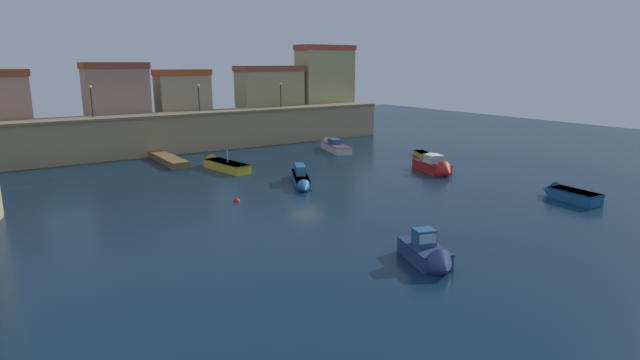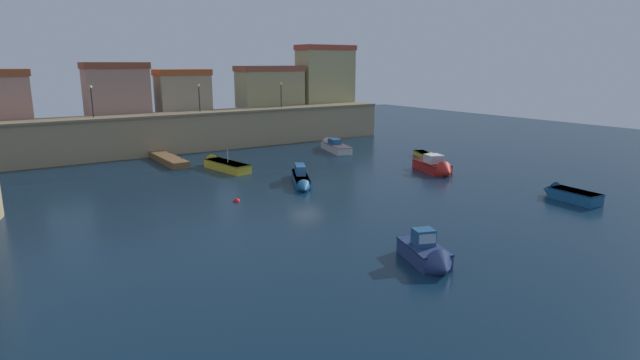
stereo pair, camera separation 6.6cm
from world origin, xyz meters
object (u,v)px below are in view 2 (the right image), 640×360
at_px(quay_lamp_0, 91,96).
at_px(moored_boat_6, 221,164).
at_px(moored_boat_0, 429,255).
at_px(mooring_buoy_0, 237,202).
at_px(moored_boat_3, 567,194).
at_px(quay_lamp_1, 199,93).
at_px(moored_boat_5, 436,167).
at_px(quay_lamp_2, 281,91).
at_px(moored_boat_4, 426,156).
at_px(moored_boat_2, 333,146).
at_px(moored_boat_1, 301,179).

bearing_deg(quay_lamp_0, moored_boat_6, -53.83).
relative_size(quay_lamp_0, moored_boat_6, 0.45).
xyz_separation_m(moored_boat_0, mooring_buoy_0, (-2.88, 16.45, -0.52)).
bearing_deg(moored_boat_3, quay_lamp_1, 25.79).
bearing_deg(quay_lamp_1, moored_boat_5, -62.32).
distance_m(quay_lamp_0, quay_lamp_2, 22.39).
bearing_deg(moored_boat_6, moored_boat_5, -137.91).
bearing_deg(moored_boat_0, moored_boat_4, 154.32).
distance_m(moored_boat_0, moored_boat_3, 18.01).
bearing_deg(mooring_buoy_0, quay_lamp_2, 53.85).
xyz_separation_m(quay_lamp_1, quay_lamp_2, (10.84, 0.00, -0.03)).
relative_size(quay_lamp_2, moored_boat_0, 0.70).
bearing_deg(quay_lamp_1, moored_boat_2, -35.98).
bearing_deg(moored_boat_2, mooring_buoy_0, 143.29).
distance_m(quay_lamp_1, moored_boat_2, 16.62).
bearing_deg(moored_boat_0, moored_boat_6, -162.54).
distance_m(moored_boat_0, mooring_buoy_0, 16.71).
bearing_deg(quay_lamp_2, mooring_buoy_0, -126.15).
bearing_deg(moored_boat_0, mooring_buoy_0, -150.63).
height_order(moored_boat_0, moored_boat_1, moored_boat_0).
xyz_separation_m(quay_lamp_0, moored_boat_0, (7.86, -40.29, -6.09)).
bearing_deg(mooring_buoy_0, quay_lamp_0, 101.79).
xyz_separation_m(quay_lamp_1, moored_boat_5, (13.04, -24.85, -6.00)).
xyz_separation_m(quay_lamp_2, moored_boat_1, (-10.59, -21.84, -6.04)).
distance_m(moored_boat_0, moored_boat_6, 28.22).
bearing_deg(moored_boat_1, moored_boat_6, -136.20).
relative_size(quay_lamp_2, mooring_buoy_0, 6.27).
xyz_separation_m(moored_boat_4, moored_boat_6, (-20.39, 6.92, 0.15)).
height_order(quay_lamp_0, moored_boat_5, quay_lamp_0).
bearing_deg(moored_boat_2, moored_boat_3, -161.32).
xyz_separation_m(moored_boat_0, moored_boat_6, (0.98, 28.20, -0.08)).
distance_m(quay_lamp_1, moored_boat_0, 40.90).
distance_m(moored_boat_5, moored_boat_6, 20.27).
height_order(moored_boat_5, moored_boat_6, moored_boat_6).
height_order(moored_boat_4, moored_boat_5, moored_boat_5).
relative_size(moored_boat_2, moored_boat_3, 1.60).
relative_size(moored_boat_3, moored_boat_4, 1.05).
xyz_separation_m(moored_boat_5, mooring_buoy_0, (-19.61, 1.01, -0.54)).
bearing_deg(moored_boat_6, quay_lamp_1, -21.54).
bearing_deg(moored_boat_4, quay_lamp_1, -113.34).
height_order(moored_boat_2, moored_boat_4, moored_boat_2).
xyz_separation_m(quay_lamp_2, moored_boat_0, (-14.54, -40.29, -5.99)).
xyz_separation_m(moored_boat_0, moored_boat_3, (17.71, 3.28, -0.08)).
distance_m(quay_lamp_2, moored_boat_0, 43.24).
bearing_deg(moored_boat_1, quay_lamp_2, -178.97).
height_order(moored_boat_3, moored_boat_5, moored_boat_5).
relative_size(moored_boat_1, moored_boat_4, 1.52).
distance_m(moored_boat_1, moored_boat_5, 13.13).
relative_size(moored_boat_0, moored_boat_1, 0.66).
relative_size(quay_lamp_1, quay_lamp_2, 1.02).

